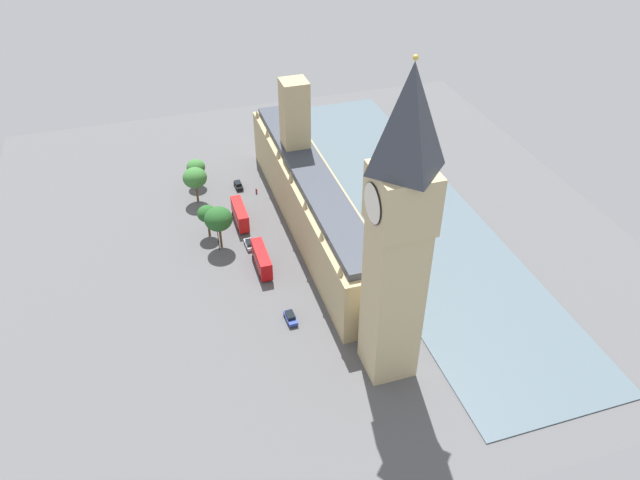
# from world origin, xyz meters

# --- Properties ---
(ground_plane) EXTENTS (146.19, 146.19, 0.00)m
(ground_plane) POSITION_xyz_m (0.00, 0.00, 0.00)
(ground_plane) COLOR #565659
(river_thames) EXTENTS (31.18, 131.57, 0.25)m
(river_thames) POSITION_xyz_m (-27.16, 0.00, 0.12)
(river_thames) COLOR slate
(river_thames) RESTS_ON ground
(parliament_building) EXTENTS (10.92, 76.19, 31.88)m
(parliament_building) POSITION_xyz_m (-1.99, -1.19, 8.38)
(parliament_building) COLOR tan
(parliament_building) RESTS_ON ground
(clock_tower) EXTENTS (9.35, 9.35, 58.09)m
(clock_tower) POSITION_xyz_m (-2.57, 45.07, 30.07)
(clock_tower) COLOR tan
(clock_tower) RESTS_ON ground
(car_black_trailing) EXTENTS (1.96, 4.21, 1.74)m
(car_black_trailing) POSITION_xyz_m (11.34, -23.44, 0.88)
(car_black_trailing) COLOR black
(car_black_trailing) RESTS_ON ground
(double_decker_bus_far_end) EXTENTS (2.65, 10.50, 4.75)m
(double_decker_bus_far_end) POSITION_xyz_m (13.99, -7.40, 2.63)
(double_decker_bus_far_end) COLOR red
(double_decker_bus_far_end) RESTS_ON ground
(car_silver_midblock) EXTENTS (2.07, 4.20, 1.74)m
(car_silver_midblock) POSITION_xyz_m (13.93, 2.73, 0.89)
(car_silver_midblock) COLOR #B7B7BC
(car_silver_midblock) RESTS_ON ground
(double_decker_bus_under_trees) EXTENTS (2.67, 10.50, 4.75)m
(double_decker_bus_under_trees) POSITION_xyz_m (12.92, 11.17, 2.63)
(double_decker_bus_under_trees) COLOR #B20C0F
(double_decker_bus_under_trees) RESTS_ON ground
(car_blue_by_river_gate) EXTENTS (2.07, 4.35, 1.74)m
(car_blue_by_river_gate) POSITION_xyz_m (11.22, 28.83, 0.89)
(car_blue_by_river_gate) COLOR navy
(car_blue_by_river_gate) RESTS_ON ground
(pedestrian_opposite_hall) EXTENTS (0.53, 0.62, 1.52)m
(pedestrian_opposite_hall) POSITION_xyz_m (7.38, -19.45, 0.68)
(pedestrian_opposite_hall) COLOR maroon
(pedestrian_opposite_hall) RESTS_ON ground
(plane_tree_near_tower) EXTENTS (4.53, 4.53, 8.12)m
(plane_tree_near_tower) POSITION_xyz_m (22.00, -4.62, 6.13)
(plane_tree_near_tower) COLOR brown
(plane_tree_near_tower) RESTS_ON ground
(plane_tree_leading) EXTENTS (6.34, 6.34, 10.49)m
(plane_tree_leading) POSITION_xyz_m (20.09, 0.65, 7.76)
(plane_tree_leading) COLOR brown
(plane_tree_leading) RESTS_ON ground
(plane_tree_kerbside) EXTENTS (4.81, 4.81, 7.55)m
(plane_tree_kerbside) POSITION_xyz_m (21.32, -27.97, 5.46)
(plane_tree_kerbside) COLOR brown
(plane_tree_kerbside) RESTS_ON ground
(plane_tree_corner) EXTENTS (6.00, 6.00, 9.47)m
(plane_tree_corner) POSITION_xyz_m (22.49, -20.31, 6.88)
(plane_tree_corner) COLOR brown
(plane_tree_corner) RESTS_ON ground
(street_lamp_slot_10) EXTENTS (0.56, 0.56, 6.86)m
(street_lamp_slot_10) POSITION_xyz_m (20.75, 1.68, 4.74)
(street_lamp_slot_10) COLOR black
(street_lamp_slot_10) RESTS_ON ground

